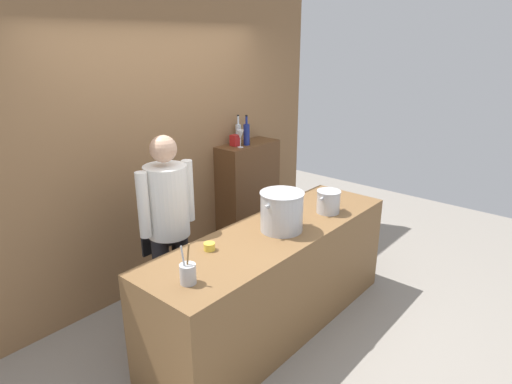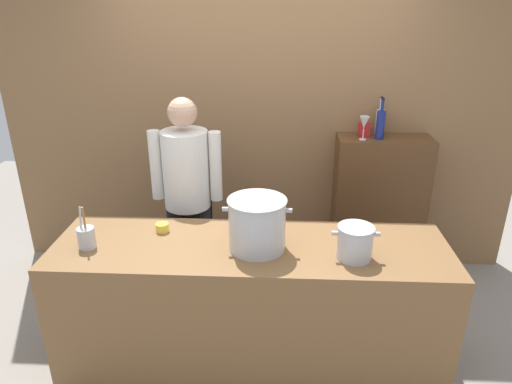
# 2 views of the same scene
# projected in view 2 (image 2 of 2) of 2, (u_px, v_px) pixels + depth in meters

# --- Properties ---
(ground_plane) EXTENTS (8.00, 8.00, 0.00)m
(ground_plane) POSITION_uv_depth(u_px,v_px,m) (251.00, 360.00, 3.16)
(ground_plane) COLOR gray
(brick_back_panel) EXTENTS (4.40, 0.10, 3.00)m
(brick_back_panel) POSITION_uv_depth(u_px,v_px,m) (260.00, 100.00, 3.87)
(brick_back_panel) COLOR olive
(brick_back_panel) RESTS_ON ground_plane
(prep_counter) EXTENTS (2.42, 0.70, 0.90)m
(prep_counter) POSITION_uv_depth(u_px,v_px,m) (251.00, 306.00, 2.99)
(prep_counter) COLOR brown
(prep_counter) RESTS_ON ground_plane
(bar_cabinet) EXTENTS (0.76, 0.32, 1.25)m
(bar_cabinet) POSITION_uv_depth(u_px,v_px,m) (378.00, 208.00, 3.97)
(bar_cabinet) COLOR brown
(bar_cabinet) RESTS_ON ground_plane
(chef) EXTENTS (0.53, 0.36, 1.66)m
(chef) POSITION_uv_depth(u_px,v_px,m) (187.00, 190.00, 3.45)
(chef) COLOR black
(chef) RESTS_ON ground_plane
(stockpot_large) EXTENTS (0.41, 0.35, 0.32)m
(stockpot_large) POSITION_uv_depth(u_px,v_px,m) (257.00, 224.00, 2.72)
(stockpot_large) COLOR #B7BABF
(stockpot_large) RESTS_ON prep_counter
(stockpot_small) EXTENTS (0.27, 0.21, 0.20)m
(stockpot_small) POSITION_uv_depth(u_px,v_px,m) (355.00, 242.00, 2.64)
(stockpot_small) COLOR #B7BABF
(stockpot_small) RESTS_ON prep_counter
(utensil_crock) EXTENTS (0.10, 0.10, 0.27)m
(utensil_crock) POSITION_uv_depth(u_px,v_px,m) (86.00, 237.00, 2.76)
(utensil_crock) COLOR #B7BABF
(utensil_crock) RESTS_ON prep_counter
(butter_jar) EXTENTS (0.08, 0.08, 0.06)m
(butter_jar) POSITION_uv_depth(u_px,v_px,m) (162.00, 228.00, 2.97)
(butter_jar) COLOR yellow
(butter_jar) RESTS_ON prep_counter
(wine_bottle_clear) EXTENTS (0.06, 0.06, 0.31)m
(wine_bottle_clear) POSITION_uv_depth(u_px,v_px,m) (379.00, 121.00, 3.78)
(wine_bottle_clear) COLOR silver
(wine_bottle_clear) RESTS_ON bar_cabinet
(wine_bottle_cobalt) EXTENTS (0.07, 0.07, 0.33)m
(wine_bottle_cobalt) POSITION_uv_depth(u_px,v_px,m) (380.00, 124.00, 3.65)
(wine_bottle_cobalt) COLOR navy
(wine_bottle_cobalt) RESTS_ON bar_cabinet
(wine_glass_wide) EXTENTS (0.08, 0.08, 0.19)m
(wine_glass_wide) POSITION_uv_depth(u_px,v_px,m) (364.00, 123.00, 3.62)
(wine_glass_wide) COLOR silver
(wine_glass_wide) RESTS_ON bar_cabinet
(spice_tin_red) EXTENTS (0.08, 0.08, 0.12)m
(spice_tin_red) POSITION_uv_depth(u_px,v_px,m) (364.00, 129.00, 3.74)
(spice_tin_red) COLOR red
(spice_tin_red) RESTS_ON bar_cabinet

